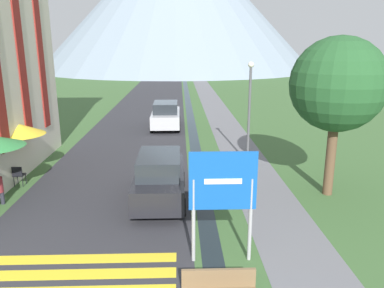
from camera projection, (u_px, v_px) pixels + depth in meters
The scene contains 12 objects.
ground_plane at pixel (175, 130), 25.18m from camera, with size 160.00×160.00×0.00m, color #3D6033.
road at pixel (149, 107), 34.75m from camera, with size 6.40×60.00×0.01m.
footpath at pixel (214, 106), 34.95m from camera, with size 2.20×60.00×0.01m.
drainage_channel at pixel (189, 106), 34.87m from camera, with size 0.60×60.00×0.00m.
crosswalk_marking at pixel (64, 283), 9.04m from camera, with size 5.44×2.54×0.01m.
road_sign at pixel (223, 191), 9.51m from camera, with size 1.74×0.11×3.03m.
parked_car_near at pixel (160, 177), 13.62m from camera, with size 1.84×4.34×1.82m.
parked_car_far at pixel (166, 115), 25.61m from camera, with size 1.97×4.39×1.82m.
cafe_chair_far_left at pixel (18, 174), 15.13m from camera, with size 0.40×0.40×0.85m.
cafe_umbrella_rear_yellow at pixel (17, 129), 15.78m from camera, with size 2.30×2.30×2.38m.
streetlamp at pixel (249, 104), 17.62m from camera, with size 0.28×0.28×4.83m.
tree_by_path at pixel (338, 85), 13.39m from camera, with size 3.43×3.43×5.92m.
Camera 1 is at (0.34, -4.59, 5.59)m, focal length 35.00 mm.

